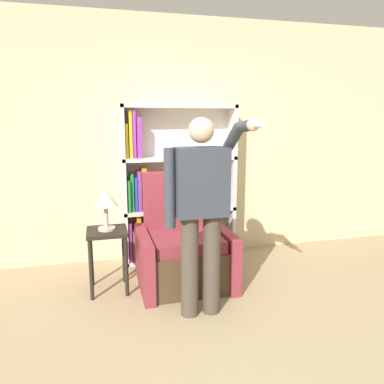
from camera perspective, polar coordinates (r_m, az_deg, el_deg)
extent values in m
plane|color=#9E8966|center=(3.01, 5.67, -22.45)|extent=(14.00, 14.00, 0.00)
cube|color=beige|center=(4.47, -2.93, 7.80)|extent=(8.00, 0.06, 2.80)
cube|color=silver|center=(4.27, -10.33, 0.81)|extent=(0.04, 0.28, 1.81)
cube|color=silver|center=(4.54, 5.99, 1.53)|extent=(0.04, 0.28, 1.81)
cube|color=silver|center=(4.49, -2.29, 1.48)|extent=(1.32, 0.01, 1.81)
cube|color=silver|center=(4.60, -1.85, -9.75)|extent=(1.32, 0.28, 0.04)
cube|color=silver|center=(4.42, -1.90, -2.66)|extent=(1.32, 0.28, 0.04)
cube|color=silver|center=(4.32, -1.95, 5.15)|extent=(1.32, 0.28, 0.04)
cube|color=silver|center=(4.30, -2.00, 12.92)|extent=(1.32, 0.28, 0.04)
cube|color=purple|center=(4.43, -9.45, -7.30)|extent=(0.03, 0.23, 0.46)
cube|color=#BC4C56|center=(4.45, -8.83, -7.85)|extent=(0.04, 0.20, 0.36)
cube|color=orange|center=(4.43, -8.14, -6.77)|extent=(0.05, 0.21, 0.53)
cube|color=#5B99A8|center=(4.46, -7.45, -7.79)|extent=(0.04, 0.19, 0.36)
cube|color=#238438|center=(4.44, -6.90, -6.81)|extent=(0.03, 0.23, 0.51)
cube|color=#238438|center=(4.29, -9.67, -0.50)|extent=(0.03, 0.23, 0.36)
cube|color=#238438|center=(4.29, -9.16, -0.05)|extent=(0.03, 0.16, 0.43)
cube|color=#1E47B2|center=(4.30, -8.59, -0.27)|extent=(0.03, 0.19, 0.39)
cube|color=purple|center=(4.30, -8.06, 0.18)|extent=(0.04, 0.20, 0.45)
cube|color=orange|center=(4.30, -7.35, 0.47)|extent=(0.05, 0.19, 0.49)
cube|color=gold|center=(4.21, -9.96, 7.68)|extent=(0.03, 0.16, 0.38)
cube|color=gold|center=(4.21, -9.42, 8.68)|extent=(0.03, 0.18, 0.52)
cube|color=purple|center=(4.22, -8.89, 8.66)|extent=(0.03, 0.23, 0.51)
cube|color=purple|center=(4.23, -8.15, 8.22)|extent=(0.05, 0.20, 0.45)
cube|color=#4C3823|center=(3.84, -1.12, -11.07)|extent=(0.71, 0.74, 0.41)
cube|color=maroon|center=(3.71, -0.99, -7.49)|extent=(0.67, 0.62, 0.12)
cube|color=maroon|center=(4.01, -2.22, -3.32)|extent=(0.71, 0.16, 0.91)
cube|color=maroon|center=(3.75, -7.27, -10.52)|extent=(0.10, 0.82, 0.56)
cube|color=maroon|center=(3.92, 4.74, -9.48)|extent=(0.10, 0.82, 0.56)
cylinder|color=#473D33|center=(3.21, -0.37, -11.26)|extent=(0.15, 0.15, 0.88)
cylinder|color=#473D33|center=(3.26, 3.00, -10.92)|extent=(0.15, 0.15, 0.88)
cube|color=#333842|center=(3.03, 1.39, 1.56)|extent=(0.43, 0.24, 0.56)
sphere|color=#DBAD89|center=(2.99, 1.43, 9.39)|extent=(0.21, 0.21, 0.21)
cylinder|color=#333842|center=(2.98, -3.43, 0.52)|extent=(0.09, 0.09, 0.65)
cylinder|color=#333842|center=(2.96, 6.34, 8.27)|extent=(0.09, 0.28, 0.23)
cylinder|color=#333842|center=(2.73, 8.21, 9.91)|extent=(0.08, 0.27, 0.10)
sphere|color=#DBAD89|center=(2.61, 9.31, 10.07)|extent=(0.09, 0.09, 0.09)
cylinder|color=white|center=(2.52, 10.19, 10.01)|extent=(0.04, 0.15, 0.04)
cube|color=black|center=(3.68, -12.84, -5.91)|extent=(0.38, 0.38, 0.04)
cylinder|color=black|center=(3.63, -15.14, -11.44)|extent=(0.04, 0.04, 0.58)
cylinder|color=black|center=(3.63, -9.96, -11.18)|extent=(0.04, 0.04, 0.58)
cylinder|color=black|center=(3.93, -15.10, -9.66)|extent=(0.04, 0.04, 0.58)
cylinder|color=black|center=(3.93, -10.34, -9.42)|extent=(0.04, 0.04, 0.58)
cylinder|color=#B7B2A8|center=(3.67, -12.86, -5.46)|extent=(0.16, 0.16, 0.02)
cylinder|color=#B7B2A8|center=(3.64, -12.94, -3.67)|extent=(0.04, 0.04, 0.21)
cone|color=beige|center=(3.60, -13.07, -0.90)|extent=(0.23, 0.23, 0.15)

